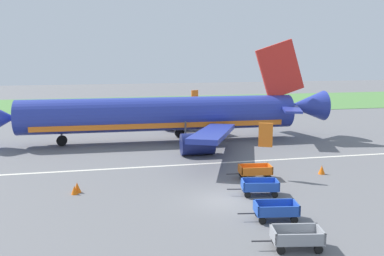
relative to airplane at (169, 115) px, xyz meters
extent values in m
plane|color=slate|center=(0.57, -19.55, -3.05)|extent=(220.00, 220.00, 0.00)
cube|color=#518442|center=(0.57, 34.60, -3.02)|extent=(220.00, 28.00, 0.06)
cube|color=silver|center=(0.57, -10.04, -3.05)|extent=(120.00, 0.36, 0.01)
cylinder|color=#28389E|center=(-1.03, 0.03, 0.10)|extent=(30.09, 4.50, 3.70)
cube|color=orange|center=(-1.03, 0.03, -0.92)|extent=(27.08, 4.23, 0.56)
cone|color=#28389E|center=(-17.52, 0.47, 0.10)|extent=(3.30, 3.71, 3.63)
cone|color=#28389E|center=(16.11, -0.43, 0.60)|extent=(4.59, 3.63, 3.52)
cube|color=#28389E|center=(2.87, -8.43, -0.57)|extent=(7.57, 12.96, 1.35)
cube|color=orange|center=(5.32, -15.00, 0.38)|extent=(1.09, 0.62, 1.90)
cylinder|color=navy|center=(1.68, -6.84, -1.92)|extent=(3.25, 2.18, 2.10)
cube|color=#28389E|center=(3.32, 8.26, -0.57)|extent=(6.98, 13.09, 1.35)
cube|color=orange|center=(6.12, 14.69, 0.38)|extent=(1.10, 0.57, 1.90)
cylinder|color=navy|center=(2.05, 6.74, -1.92)|extent=(3.25, 2.18, 2.10)
cube|color=red|center=(12.76, -0.34, 4.85)|extent=(5.98, 0.52, 6.88)
cube|color=#28389E|center=(12.88, -3.54, 0.70)|extent=(3.43, 5.50, 0.24)
cube|color=#28389E|center=(13.05, 2.85, 0.70)|extent=(3.20, 5.50, 0.24)
cylinder|color=#4C4C51|center=(-11.53, 0.31, -1.48)|extent=(0.20, 0.20, 2.04)
cylinder|color=black|center=(-11.53, 0.31, -2.50)|extent=(1.11, 0.48, 1.10)
cylinder|color=#4C4C51|center=(1.41, -2.24, -1.48)|extent=(0.20, 0.20, 2.04)
cylinder|color=black|center=(1.41, -2.24, -2.50)|extent=(1.11, 0.48, 1.10)
cylinder|color=#4C4C51|center=(1.53, 2.16, -1.48)|extent=(0.20, 0.20, 2.04)
cylinder|color=black|center=(1.53, 2.16, -2.50)|extent=(1.11, 0.48, 1.10)
cube|color=gray|center=(2.28, -27.01, -2.57)|extent=(2.70, 1.80, 0.08)
cube|color=gray|center=(2.18, -27.65, -2.26)|extent=(2.48, 0.52, 0.55)
cube|color=gray|center=(2.39, -26.37, -2.26)|extent=(2.48, 0.52, 0.55)
cube|color=gray|center=(1.10, -26.81, -2.26)|extent=(0.33, 1.40, 0.55)
cube|color=gray|center=(3.47, -27.21, -2.26)|extent=(0.33, 1.40, 0.55)
cylinder|color=#2D2D33|center=(0.51, -26.71, -2.61)|extent=(1.00, 0.25, 0.08)
cylinder|color=black|center=(1.27, -27.40, -2.83)|extent=(0.46, 0.23, 0.44)
cylinder|color=black|center=(1.45, -26.30, -2.83)|extent=(0.46, 0.23, 0.44)
cylinder|color=black|center=(3.12, -27.72, -2.83)|extent=(0.46, 0.23, 0.44)
cylinder|color=black|center=(3.30, -26.61, -2.83)|extent=(0.46, 0.23, 0.44)
cube|color=#234CB2|center=(2.75, -23.33, -2.57)|extent=(2.68, 1.76, 0.08)
cube|color=#234CB2|center=(2.65, -23.97, -2.26)|extent=(2.49, 0.47, 0.55)
cube|color=#234CB2|center=(2.84, -22.68, -2.26)|extent=(2.49, 0.47, 0.55)
cube|color=#234CB2|center=(1.56, -23.15, -2.26)|extent=(0.31, 1.40, 0.55)
cube|color=#234CB2|center=(3.93, -23.51, -2.26)|extent=(0.31, 1.40, 0.55)
cylinder|color=#2D2D33|center=(0.97, -23.06, -2.61)|extent=(1.00, 0.23, 0.08)
cylinder|color=black|center=(1.74, -23.74, -2.83)|extent=(0.46, 0.22, 0.44)
cylinder|color=black|center=(1.90, -22.63, -2.83)|extent=(0.46, 0.22, 0.44)
cylinder|color=black|center=(3.59, -24.02, -2.83)|extent=(0.46, 0.22, 0.44)
cylinder|color=black|center=(3.76, -22.91, -2.83)|extent=(0.46, 0.22, 0.44)
cube|color=#234CB2|center=(3.41, -18.95, -2.57)|extent=(2.72, 1.84, 0.08)
cube|color=#234CB2|center=(3.29, -19.59, -2.26)|extent=(2.48, 0.56, 0.55)
cube|color=#234CB2|center=(3.53, -18.31, -2.26)|extent=(2.48, 0.56, 0.55)
cube|color=#234CB2|center=(2.23, -18.73, -2.26)|extent=(0.36, 1.39, 0.55)
cube|color=#234CB2|center=(4.59, -19.17, -2.26)|extent=(0.36, 1.39, 0.55)
cylinder|color=#2D2D33|center=(1.64, -18.62, -2.61)|extent=(1.00, 0.26, 0.08)
cylinder|color=black|center=(2.39, -19.33, -2.83)|extent=(0.46, 0.24, 0.44)
cylinder|color=black|center=(2.59, -18.23, -2.83)|extent=(0.46, 0.24, 0.44)
cylinder|color=black|center=(4.23, -19.68, -2.83)|extent=(0.46, 0.24, 0.44)
cylinder|color=black|center=(4.44, -18.57, -2.83)|extent=(0.46, 0.24, 0.44)
cube|color=orange|center=(4.46, -15.21, -2.57)|extent=(2.62, 1.63, 0.08)
cube|color=orange|center=(4.40, -15.85, -2.26)|extent=(2.50, 0.34, 0.55)
cube|color=orange|center=(4.52, -14.56, -2.26)|extent=(2.50, 0.34, 0.55)
cube|color=orange|center=(3.27, -15.09, -2.26)|extent=(0.23, 1.40, 0.55)
cube|color=orange|center=(5.65, -15.32, -2.26)|extent=(0.23, 1.40, 0.55)
cylinder|color=#2D2D33|center=(2.67, -15.03, -2.61)|extent=(1.00, 0.18, 0.08)
cylinder|color=black|center=(3.47, -15.67, -2.83)|extent=(0.45, 0.20, 0.44)
cylinder|color=black|center=(3.58, -14.56, -2.83)|extent=(0.45, 0.20, 0.44)
cylinder|color=black|center=(5.34, -15.85, -2.83)|extent=(0.45, 0.20, 0.44)
cylinder|color=black|center=(5.45, -14.74, -2.83)|extent=(0.45, 0.20, 0.44)
cone|color=orange|center=(-9.24, -16.09, -2.74)|extent=(0.47, 0.47, 0.62)
cone|color=orange|center=(10.25, -15.12, -2.69)|extent=(0.55, 0.55, 0.73)
cone|color=orange|center=(-9.07, -15.74, -2.68)|extent=(0.56, 0.56, 0.74)
camera|label=1|loc=(-6.99, -45.28, 6.72)|focal=39.19mm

